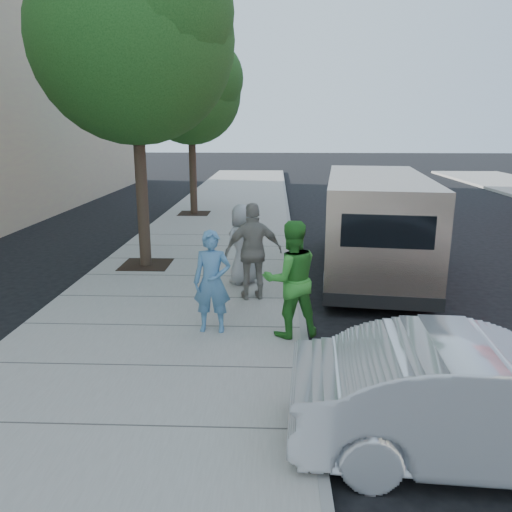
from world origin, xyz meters
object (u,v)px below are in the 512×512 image
at_px(tree_far, 191,89).
at_px(person_officer, 212,282).
at_px(person_striped_polo, 254,252).
at_px(sedan, 487,402).
at_px(van, 374,223).
at_px(parking_meter, 246,237).
at_px(tree_near, 135,33).
at_px(person_green_shirt, 291,279).
at_px(person_gray_shirt, 243,244).

xyz_separation_m(tree_far, person_officer, (2.15, -11.68, -3.87)).
distance_m(tree_far, person_striped_polo, 11.05).
bearing_deg(tree_far, sedan, -69.70).
bearing_deg(van, parking_meter, -153.21).
relative_size(van, sedan, 1.60).
distance_m(tree_near, person_officer, 6.47).
height_order(tree_near, parking_meter, tree_near).
relative_size(tree_near, tree_far, 1.16).
bearing_deg(person_officer, tree_near, 119.11).
relative_size(parking_meter, van, 0.20).
bearing_deg(person_officer, person_green_shirt, -4.08).
height_order(sedan, person_gray_shirt, person_gray_shirt).
bearing_deg(person_officer, van, 50.68).
bearing_deg(van, person_striped_polo, -133.44).
distance_m(van, sedan, 7.07).
distance_m(person_officer, person_striped_polo, 1.78).
bearing_deg(sedan, person_striped_polo, 33.20).
xyz_separation_m(parking_meter, person_gray_shirt, (-0.06, -0.22, -0.11)).
height_order(tree_far, sedan, tree_far).
bearing_deg(person_green_shirt, person_striped_polo, -84.91).
bearing_deg(person_officer, sedan, -41.49).
distance_m(sedan, person_gray_shirt, 6.47).
bearing_deg(person_striped_polo, van, -151.99).
bearing_deg(person_striped_polo, tree_near, -52.75).
distance_m(tree_near, parking_meter, 5.23).
relative_size(person_green_shirt, person_striped_polo, 1.00).
distance_m(van, person_gray_shirt, 3.35).
distance_m(sedan, person_officer, 4.52).
height_order(van, person_officer, van).
bearing_deg(parking_meter, person_officer, -99.66).
bearing_deg(person_green_shirt, person_gray_shirt, -86.83).
height_order(van, sedan, van).
relative_size(sedan, person_green_shirt, 2.16).
bearing_deg(tree_far, person_officer, -79.57).
relative_size(tree_far, parking_meter, 4.74).
bearing_deg(van, sedan, -84.00).
height_order(parking_meter, person_green_shirt, person_green_shirt).
bearing_deg(tree_near, tree_far, 90.00).
xyz_separation_m(tree_near, person_officer, (2.15, -4.08, -4.53)).
bearing_deg(parking_meter, person_green_shirt, -75.10).
height_order(person_officer, person_green_shirt, person_green_shirt).
bearing_deg(person_green_shirt, sedan, 108.38).
relative_size(van, person_green_shirt, 3.47).
bearing_deg(tree_near, person_green_shirt, -50.60).
xyz_separation_m(sedan, person_green_shirt, (-2.00, 2.94, 0.43)).
xyz_separation_m(person_green_shirt, person_striped_polo, (-0.68, 1.79, 0.00)).
xyz_separation_m(sedan, person_gray_shirt, (-2.97, 5.74, 0.34)).
distance_m(tree_far, person_officer, 12.49).
relative_size(tree_near, person_officer, 4.35).
bearing_deg(van, tree_far, 132.80).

